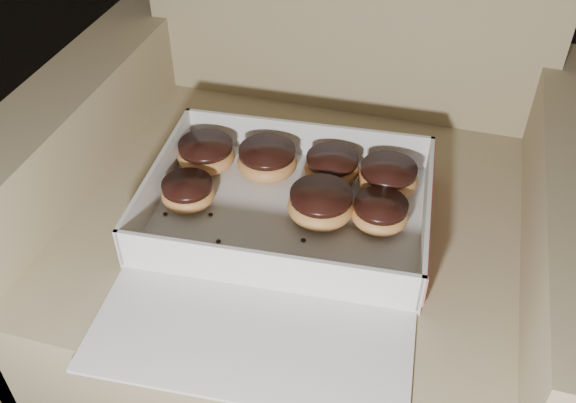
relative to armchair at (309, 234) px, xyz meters
The scene contains 15 objects.
floor 0.80m from the armchair, 164.63° to the left, with size 4.50×4.50×0.00m, color black.
armchair is the anchor object (origin of this frame).
bakery_box 0.19m from the armchair, 91.29° to the right, with size 0.42×0.49×0.07m.
donut_a 0.19m from the armchair, ahead, with size 0.09×0.09×0.04m.
donut_b 0.22m from the armchair, behind, with size 0.09×0.09×0.05m.
donut_c 0.17m from the armchair, 167.19° to the right, with size 0.09×0.09×0.05m.
donut_d 0.15m from the armchair, ahead, with size 0.08×0.08×0.04m.
donut_e 0.18m from the armchair, 67.42° to the right, with size 0.09×0.09×0.05m.
donut_f 0.21m from the armchair, 34.55° to the right, with size 0.08×0.08×0.04m.
donut_g 0.24m from the armchair, 143.03° to the right, with size 0.08×0.08×0.04m.
crumb_a 0.27m from the armchair, 139.99° to the right, with size 0.01×0.01×0.00m, color black.
crumb_b 0.22m from the armchair, 130.84° to the right, with size 0.01×0.01×0.00m, color black.
crumb_c 0.22m from the armchair, 32.33° to the right, with size 0.01×0.01×0.00m, color black.
crumb_d 0.20m from the armchair, 79.26° to the right, with size 0.01×0.01×0.00m, color black.
crumb_e 0.24m from the armchair, 114.90° to the right, with size 0.01×0.01×0.00m, color black.
Camera 1 is at (0.91, -0.96, 1.03)m, focal length 40.00 mm.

